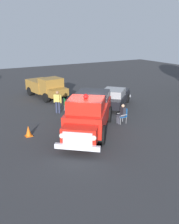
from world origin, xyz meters
TOP-DOWN VIEW (x-y plane):
  - ground_plane at (0.00, 0.00)m, footprint 60.00×60.00m
  - vintage_fire_truck at (-0.31, 0.19)m, footprint 5.97×5.46m
  - classic_hot_rod at (-3.97, 4.65)m, footprint 4.28×4.49m
  - parked_pickup at (-9.36, 0.85)m, footprint 5.02×2.61m
  - lawn_chair_near_truck at (-0.53, 2.93)m, footprint 0.55×0.54m
  - lawn_chair_by_car at (-4.60, 0.65)m, footprint 0.60×0.59m
  - lawn_chair_spare at (-4.98, 1.43)m, footprint 0.61×0.61m
  - spectator_seated at (-0.54, 2.80)m, footprint 0.42×0.56m
  - spectator_standing at (-4.56, -0.04)m, footprint 0.54×0.50m
  - traffic_cone at (-1.47, -3.17)m, footprint 0.40×0.40m

SIDE VIEW (x-z plane):
  - ground_plane at x=0.00m, z-range 0.00..0.00m
  - traffic_cone at x=-1.47m, z-range -0.01..0.63m
  - lawn_chair_near_truck at x=-0.53m, z-range 0.08..1.10m
  - lawn_chair_by_car at x=-4.60m, z-range 0.08..1.10m
  - lawn_chair_spare at x=-4.98m, z-range 0.08..1.10m
  - spectator_seated at x=-0.54m, z-range 0.05..1.34m
  - classic_hot_rod at x=-3.97m, z-range 0.02..1.48m
  - spectator_standing at x=-4.56m, z-range 0.13..1.80m
  - parked_pickup at x=-9.36m, z-range 0.04..1.94m
  - vintage_fire_truck at x=-0.31m, z-range -0.10..2.49m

